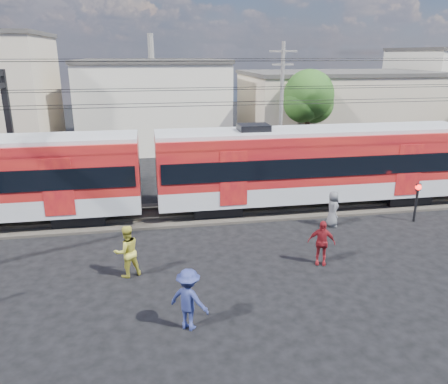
{
  "coord_description": "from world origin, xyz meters",
  "views": [
    {
      "loc": [
        -2.73,
        -12.67,
        7.79
      ],
      "look_at": [
        0.42,
        5.0,
        2.07
      ],
      "focal_mm": 35.0,
      "sensor_mm": 36.0,
      "label": 1
    }
  ],
  "objects": [
    {
      "name": "catenary",
      "position": [
        -8.65,
        8.0,
        5.14
      ],
      "size": [
        70.0,
        9.3,
        7.52
      ],
      "color": "black",
      "rests_on": "ground"
    },
    {
      "name": "rail_near",
      "position": [
        0.0,
        7.25,
        0.18
      ],
      "size": [
        70.0,
        0.12,
        0.12
      ],
      "primitive_type": "cube",
      "color": "#59544C",
      "rests_on": "track_bed"
    },
    {
      "name": "rail_far",
      "position": [
        0.0,
        8.75,
        0.18
      ],
      "size": [
        70.0,
        0.12,
        0.12
      ],
      "primitive_type": "cube",
      "color": "#59544C",
      "rests_on": "track_bed"
    },
    {
      "name": "utility_pole_mid",
      "position": [
        6.0,
        15.0,
        4.53
      ],
      "size": [
        1.8,
        0.24,
        8.5
      ],
      "color": "slate",
      "rests_on": "ground"
    },
    {
      "name": "pedestrian_c",
      "position": [
        -1.79,
        -1.53,
        0.96
      ],
      "size": [
        1.42,
        1.3,
        1.91
      ],
      "primitive_type": "imported",
      "rotation": [
        0.0,
        0.0,
        2.52
      ],
      "color": "navy",
      "rests_on": "ground"
    },
    {
      "name": "track_bed",
      "position": [
        0.0,
        8.0,
        0.06
      ],
      "size": [
        70.0,
        3.4,
        0.12
      ],
      "primitive_type": "cube",
      "color": "#2D2823",
      "rests_on": "ground"
    },
    {
      "name": "building_midwest",
      "position": [
        -2.0,
        27.0,
        3.66
      ],
      "size": [
        12.24,
        12.24,
        7.3
      ],
      "color": "beige",
      "rests_on": "ground"
    },
    {
      "name": "pedestrian_b",
      "position": [
        -3.66,
        2.06,
        0.97
      ],
      "size": [
        1.16,
        1.04,
        1.95
      ],
      "primitive_type": "imported",
      "rotation": [
        0.0,
        0.0,
        3.53
      ],
      "color": "gold",
      "rests_on": "ground"
    },
    {
      "name": "pedestrian_e",
      "position": [
        5.64,
        5.29,
        0.85
      ],
      "size": [
        0.65,
        0.9,
        1.7
      ],
      "primitive_type": "imported",
      "rotation": [
        0.0,
        0.0,
        1.44
      ],
      "color": "#525357",
      "rests_on": "ground"
    },
    {
      "name": "commuter_train",
      "position": [
        5.84,
        8.0,
        2.4
      ],
      "size": [
        50.3,
        3.08,
        4.17
      ],
      "color": "black",
      "rests_on": "ground"
    },
    {
      "name": "tree_near",
      "position": [
        9.19,
        18.09,
        4.66
      ],
      "size": [
        3.82,
        3.64,
        6.72
      ],
      "color": "#382619",
      "rests_on": "ground"
    },
    {
      "name": "building_mideast",
      "position": [
        14.0,
        24.0,
        3.16
      ],
      "size": [
        16.32,
        10.2,
        6.3
      ],
      "color": "#B8A48D",
      "rests_on": "ground"
    },
    {
      "name": "pedestrian_d",
      "position": [
        3.62,
        1.72,
        0.89
      ],
      "size": [
        1.13,
        0.77,
        1.78
      ],
      "primitive_type": "imported",
      "rotation": [
        0.0,
        0.0,
        -0.35
      ],
      "color": "maroon",
      "rests_on": "ground"
    },
    {
      "name": "crossing_signal",
      "position": [
        9.81,
        5.14,
        1.32
      ],
      "size": [
        0.28,
        0.28,
        1.91
      ],
      "color": "black",
      "rests_on": "ground"
    },
    {
      "name": "ground",
      "position": [
        0.0,
        0.0,
        0.0
      ],
      "size": [
        120.0,
        120.0,
        0.0
      ],
      "primitive_type": "plane",
      "color": "black",
      "rests_on": "ground"
    }
  ]
}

